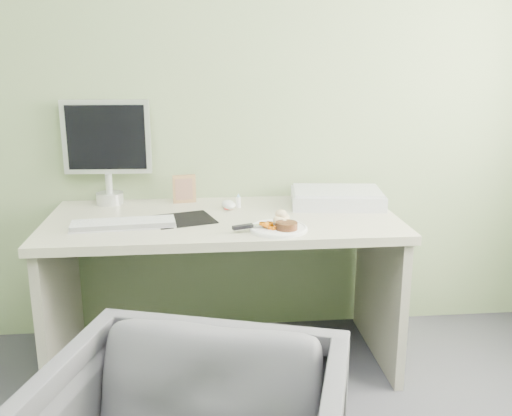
{
  "coord_description": "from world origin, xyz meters",
  "views": [
    {
      "loc": [
        -0.1,
        -0.9,
        1.44
      ],
      "look_at": [
        0.14,
        1.5,
        0.8
      ],
      "focal_mm": 40.0,
      "sensor_mm": 36.0,
      "label": 1
    }
  ],
  "objects": [
    {
      "name": "wall_back",
      "position": [
        0.0,
        2.0,
        1.35
      ],
      "size": [
        3.5,
        0.0,
        3.5
      ],
      "primitive_type": "plane",
      "rotation": [
        1.57,
        0.0,
        0.0
      ],
      "color": "gray",
      "rests_on": "floor"
    },
    {
      "name": "steak",
      "position": [
        0.26,
        1.36,
        0.76
      ],
      "size": [
        0.1,
        0.1,
        0.03
      ],
      "primitive_type": "cylinder",
      "rotation": [
        0.0,
        0.0,
        0.1
      ],
      "color": "black",
      "rests_on": "plate"
    },
    {
      "name": "plate",
      "position": [
        0.23,
        1.39,
        0.74
      ],
      "size": [
        0.25,
        0.25,
        0.01
      ],
      "primitive_type": "cylinder",
      "color": "white",
      "rests_on": "desk"
    },
    {
      "name": "steak_knife",
      "position": [
        0.11,
        1.39,
        0.75
      ],
      "size": [
        0.23,
        0.1,
        0.02
      ],
      "rotation": [
        0.0,
        0.0,
        0.37
      ],
      "color": "silver",
      "rests_on": "plate"
    },
    {
      "name": "keyboard",
      "position": [
        -0.43,
        1.51,
        0.75
      ],
      "size": [
        0.45,
        0.17,
        0.02
      ],
      "primitive_type": "cube",
      "rotation": [
        0.0,
        0.0,
        0.1
      ],
      "color": "white",
      "rests_on": "desk"
    },
    {
      "name": "desk",
      "position": [
        0.0,
        1.62,
        0.55
      ],
      "size": [
        1.6,
        0.75,
        0.73
      ],
      "color": "beige",
      "rests_on": "floor"
    },
    {
      "name": "photo_frame",
      "position": [
        -0.18,
        1.9,
        0.8
      ],
      "size": [
        0.12,
        0.03,
        0.14
      ],
      "primitive_type": "cube",
      "rotation": [
        0.0,
        0.0,
        0.17
      ],
      "color": "olive",
      "rests_on": "desk"
    },
    {
      "name": "mousepad",
      "position": [
        -0.18,
        1.59,
        0.73
      ],
      "size": [
        0.32,
        0.3,
        0.0
      ],
      "primitive_type": "cube",
      "rotation": [
        0.0,
        0.0,
        0.3
      ],
      "color": "black",
      "rests_on": "desk"
    },
    {
      "name": "potato_pile",
      "position": [
        0.25,
        1.44,
        0.77
      ],
      "size": [
        0.11,
        0.09,
        0.06
      ],
      "primitive_type": "ellipsoid",
      "rotation": [
        0.0,
        0.0,
        0.08
      ],
      "color": "tan",
      "rests_on": "plate"
    },
    {
      "name": "computer_mouse",
      "position": [
        0.03,
        1.77,
        0.75
      ],
      "size": [
        0.09,
        0.12,
        0.04
      ],
      "primitive_type": "ellipsoid",
      "rotation": [
        0.0,
        0.0,
        0.23
      ],
      "color": "white",
      "rests_on": "desk"
    },
    {
      "name": "scanner",
      "position": [
        0.57,
        1.78,
        0.76
      ],
      "size": [
        0.48,
        0.35,
        0.07
      ],
      "primitive_type": "cube",
      "rotation": [
        0.0,
        0.0,
        -0.13
      ],
      "color": "#BABEC2",
      "rests_on": "desk"
    },
    {
      "name": "carrot_heap",
      "position": [
        0.17,
        1.38,
        0.76
      ],
      "size": [
        0.06,
        0.05,
        0.04
      ],
      "primitive_type": "cube",
      "rotation": [
        0.0,
        0.0,
        0.01
      ],
      "color": "#DB6104",
      "rests_on": "plate"
    },
    {
      "name": "monitor",
      "position": [
        -0.55,
        1.94,
        1.02
      ],
      "size": [
        0.43,
        0.13,
        0.51
      ],
      "rotation": [
        0.0,
        0.0,
        -0.05
      ],
      "color": "silver",
      "rests_on": "desk"
    },
    {
      "name": "eyedrop_bottle",
      "position": [
        0.08,
        1.79,
        0.76
      ],
      "size": [
        0.02,
        0.02,
        0.07
      ],
      "color": "white",
      "rests_on": "desk"
    }
  ]
}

